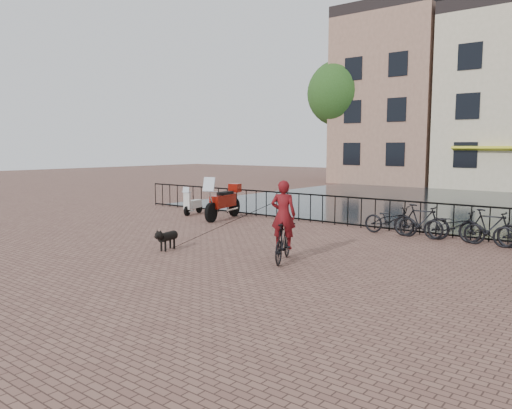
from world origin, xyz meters
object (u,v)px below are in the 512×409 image
Objects in this scene: scooter at (193,200)px; cyclist at (283,226)px; dog at (168,239)px; motorcycle at (223,197)px.

cyclist is at bearing -47.36° from scooter.
cyclist is 3.29m from dog.
motorcycle is at bearing 105.63° from dog.
scooter is (-1.86, 0.25, -0.25)m from motorcycle.
motorcycle is (-2.67, 5.08, 0.54)m from dog.
cyclist reaches higher than motorcycle.
dog is 0.37× the size of motorcycle.
dog is at bearing -66.47° from scooter.
cyclist is 2.52× the size of dog.
motorcycle is at bearing -24.49° from scooter.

